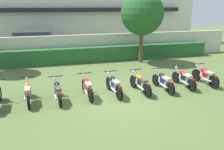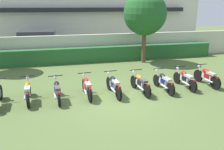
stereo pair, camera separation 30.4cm
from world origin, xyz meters
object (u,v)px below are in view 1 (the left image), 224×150
motorcycle_in_row_3 (87,87)px  motorcycle_in_row_8 (205,76)px  motorcycle_in_row_2 (58,91)px  parked_car (36,43)px  tree_far_side (142,14)px  motorcycle_in_row_6 (163,81)px  motorcycle_in_row_5 (140,83)px  motorcycle_in_row_7 (184,78)px  motorcycle_in_row_4 (114,85)px  motorcycle_in_row_1 (28,92)px

motorcycle_in_row_3 → motorcycle_in_row_8: (5.91, 0.04, 0.01)m
motorcycle_in_row_2 → parked_car: bearing=2.5°
parked_car → tree_far_side: 8.53m
motorcycle_in_row_6 → motorcycle_in_row_8: motorcycle_in_row_8 is taller
motorcycle_in_row_3 → motorcycle_in_row_6: 3.52m
motorcycle_in_row_5 → motorcycle_in_row_8: (3.51, 0.14, 0.01)m
motorcycle_in_row_7 → motorcycle_in_row_8: size_ratio=1.01×
motorcycle_in_row_2 → motorcycle_in_row_5: bearing=-93.6°
motorcycle_in_row_3 → motorcycle_in_row_7: size_ratio=0.96×
motorcycle_in_row_4 → motorcycle_in_row_6: bearing=-95.6°
motorcycle_in_row_1 → motorcycle_in_row_6: size_ratio=1.01×
parked_car → motorcycle_in_row_6: (5.82, -9.79, -0.50)m
motorcycle_in_row_1 → motorcycle_in_row_7: motorcycle_in_row_1 is taller
parked_car → motorcycle_in_row_2: bearing=-79.4°
motorcycle_in_row_5 → parked_car: bearing=19.8°
motorcycle_in_row_2 → motorcycle_in_row_4: bearing=-92.7°
parked_car → motorcycle_in_row_4: bearing=-65.9°
motorcycle_in_row_1 → motorcycle_in_row_3: (2.40, -0.05, -0.00)m
motorcycle_in_row_5 → motorcycle_in_row_2: bearing=84.3°
motorcycle_in_row_3 → tree_far_side: bearing=-44.4°
tree_far_side → motorcycle_in_row_3: size_ratio=2.58×
motorcycle_in_row_3 → motorcycle_in_row_4: (1.17, -0.06, 0.01)m
parked_car → motorcycle_in_row_1: 9.63m
motorcycle_in_row_7 → motorcycle_in_row_5: bearing=90.4°
motorcycle_in_row_3 → motorcycle_in_row_7: bearing=-93.0°
motorcycle_in_row_2 → motorcycle_in_row_1: bearing=78.6°
motorcycle_in_row_2 → motorcycle_in_row_6: motorcycle_in_row_6 is taller
motorcycle_in_row_7 → motorcycle_in_row_4: bearing=88.8°
motorcycle_in_row_2 → motorcycle_in_row_8: bearing=-92.5°
parked_car → motorcycle_in_row_8: bearing=-45.1°
motorcycle_in_row_2 → motorcycle_in_row_7: motorcycle_in_row_7 is taller
motorcycle_in_row_4 → motorcycle_in_row_7: (3.52, 0.08, -0.01)m
motorcycle_in_row_1 → motorcycle_in_row_2: 1.17m
tree_far_side → motorcycle_in_row_5: size_ratio=2.44×
motorcycle_in_row_4 → motorcycle_in_row_7: motorcycle_in_row_4 is taller
motorcycle_in_row_5 → motorcycle_in_row_7: 2.30m
motorcycle_in_row_8 → tree_far_side: bearing=8.9°
parked_car → motorcycle_in_row_4: size_ratio=2.40×
motorcycle_in_row_2 → motorcycle_in_row_5: motorcycle_in_row_5 is taller
tree_far_side → motorcycle_in_row_1: size_ratio=2.46×
motorcycle_in_row_4 → motorcycle_in_row_8: motorcycle_in_row_8 is taller
tree_far_side → motorcycle_in_row_6: (-1.16, -5.47, -2.81)m
motorcycle_in_row_3 → motorcycle_in_row_4: bearing=-96.3°
motorcycle_in_row_1 → motorcycle_in_row_6: (5.92, -0.18, -0.01)m
motorcycle_in_row_3 → motorcycle_in_row_5: size_ratio=0.95×
motorcycle_in_row_2 → motorcycle_in_row_3: (1.24, 0.10, 0.01)m
motorcycle_in_row_1 → motorcycle_in_row_8: bearing=-93.6°
motorcycle_in_row_2 → motorcycle_in_row_3: bearing=-88.9°
motorcycle_in_row_1 → motorcycle_in_row_6: bearing=-95.3°
motorcycle_in_row_3 → motorcycle_in_row_1: bearing=85.6°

